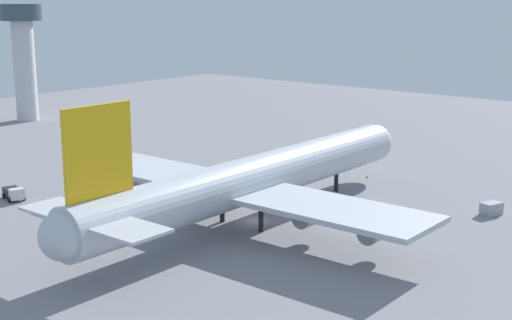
# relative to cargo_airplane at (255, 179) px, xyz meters

# --- Properties ---
(ground_plane) EXTENTS (283.32, 283.32, 0.00)m
(ground_plane) POSITION_rel_cargo_airplane_xyz_m (0.33, -0.00, -6.25)
(ground_plane) COLOR gray
(cargo_airplane) EXTENTS (70.83, 56.36, 19.88)m
(cargo_airplane) POSITION_rel_cargo_airplane_xyz_m (0.00, 0.00, 0.00)
(cargo_airplane) COLOR silver
(cargo_airplane) RESTS_ON ground_plane
(cargo_loader) EXTENTS (3.55, 5.29, 2.11)m
(cargo_loader) POSITION_rel_cargo_airplane_xyz_m (-15.21, 36.57, -5.16)
(cargo_loader) COLOR silver
(cargo_loader) RESTS_ON ground_plane
(pushback_tractor) EXTENTS (5.67, 3.49, 2.06)m
(pushback_tractor) POSITION_rel_cargo_airplane_xyz_m (2.22, 26.57, -5.09)
(pushback_tractor) COLOR #333338
(pushback_tractor) RESTS_ON ground_plane
(cargo_container_fore) EXTENTS (3.54, 2.86, 1.80)m
(cargo_container_fore) POSITION_rel_cargo_airplane_xyz_m (24.77, -24.67, -5.35)
(cargo_container_fore) COLOR #999EA8
(cargo_container_fore) RESTS_ON ground_plane
(safety_cone_nose) EXTENTS (0.40, 0.40, 0.57)m
(safety_cone_nose) POSITION_rel_cargo_airplane_xyz_m (32.20, 0.69, -5.97)
(safety_cone_nose) COLOR orange
(safety_cone_nose) RESTS_ON ground_plane
(control_tower) EXTENTS (10.37, 10.37, 29.42)m
(control_tower) POSITION_rel_cargo_airplane_xyz_m (29.42, 100.00, 11.84)
(control_tower) COLOR silver
(control_tower) RESTS_ON ground_plane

